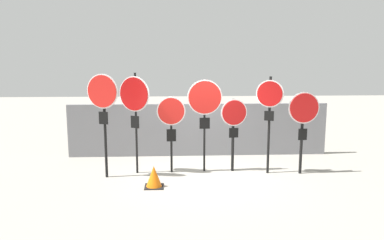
% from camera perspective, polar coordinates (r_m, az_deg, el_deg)
% --- Properties ---
extents(ground_plane, '(40.00, 40.00, 0.00)m').
position_cam_1_polar(ground_plane, '(9.74, 1.75, -8.19)').
color(ground_plane, gray).
extents(fence_back, '(7.83, 0.12, 1.59)m').
position_cam_1_polar(fence_back, '(11.36, 1.01, -1.51)').
color(fence_back, slate).
rests_on(fence_back, ground).
extents(stop_sign_0, '(0.79, 0.33, 2.58)m').
position_cam_1_polar(stop_sign_0, '(9.29, -13.41, 2.68)').
color(stop_sign_0, black).
rests_on(stop_sign_0, ground).
extents(stop_sign_1, '(0.79, 0.46, 2.59)m').
position_cam_1_polar(stop_sign_1, '(9.50, -8.77, 2.96)').
color(stop_sign_1, black).
rests_on(stop_sign_1, ground).
extents(stop_sign_2, '(0.73, 0.11, 1.99)m').
position_cam_1_polar(stop_sign_2, '(9.51, -3.20, 0.40)').
color(stop_sign_2, black).
rests_on(stop_sign_2, ground).
extents(stop_sign_3, '(0.89, 0.12, 2.41)m').
position_cam_1_polar(stop_sign_3, '(9.56, 1.96, 2.57)').
color(stop_sign_3, black).
rests_on(stop_sign_3, ground).
extents(stop_sign_4, '(0.69, 0.18, 1.91)m').
position_cam_1_polar(stop_sign_4, '(9.70, 6.38, -0.13)').
color(stop_sign_4, black).
rests_on(stop_sign_4, ground).
extents(stop_sign_5, '(0.64, 0.29, 2.50)m').
position_cam_1_polar(stop_sign_5, '(9.60, 11.73, 2.26)').
color(stop_sign_5, black).
rests_on(stop_sign_5, ground).
extents(stop_sign_6, '(0.79, 0.14, 2.11)m').
position_cam_1_polar(stop_sign_6, '(9.80, 16.61, 0.53)').
color(stop_sign_6, black).
rests_on(stop_sign_6, ground).
extents(traffic_cone_0, '(0.44, 0.44, 0.50)m').
position_cam_1_polar(traffic_cone_0, '(8.76, -5.83, -8.59)').
color(traffic_cone_0, black).
rests_on(traffic_cone_0, ground).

